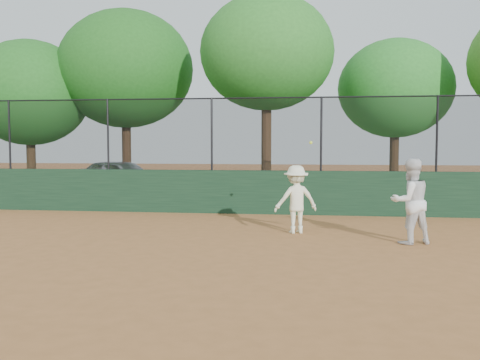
# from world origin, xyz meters

# --- Properties ---
(ground) EXTENTS (80.00, 80.00, 0.00)m
(ground) POSITION_xyz_m (0.00, 0.00, 0.00)
(ground) COLOR #AB6937
(ground) RESTS_ON ground
(back_wall) EXTENTS (26.00, 0.20, 1.20)m
(back_wall) POSITION_xyz_m (0.00, 6.00, 0.60)
(back_wall) COLOR #193822
(back_wall) RESTS_ON ground
(grass_strip) EXTENTS (36.00, 12.00, 0.01)m
(grass_strip) POSITION_xyz_m (0.00, 12.00, 0.00)
(grass_strip) COLOR #2A571B
(grass_strip) RESTS_ON ground
(parked_car) EXTENTS (4.28, 2.76, 1.35)m
(parked_car) POSITION_xyz_m (-4.77, 10.48, 0.68)
(parked_car) COLOR #B3B7BD
(parked_car) RESTS_ON ground
(player_second) EXTENTS (0.98, 0.88, 1.66)m
(player_second) POSITION_xyz_m (4.15, 2.03, 0.83)
(player_second) COLOR white
(player_second) RESTS_ON ground
(player_main) EXTENTS (1.08, 0.84, 2.00)m
(player_main) POSITION_xyz_m (1.92, 2.98, 0.74)
(player_main) COLOR white
(player_main) RESTS_ON ground
(fence_assembly) EXTENTS (26.00, 0.06, 2.00)m
(fence_assembly) POSITION_xyz_m (-0.03, 6.00, 2.24)
(fence_assembly) COLOR black
(fence_assembly) RESTS_ON back_wall
(tree_0) EXTENTS (4.84, 4.40, 6.03)m
(tree_0) POSITION_xyz_m (-8.92, 11.54, 3.94)
(tree_0) COLOR #442C18
(tree_0) RESTS_ON ground
(tree_1) EXTENTS (5.40, 4.91, 7.22)m
(tree_1) POSITION_xyz_m (-5.13, 12.10, 4.87)
(tree_1) COLOR #3D2615
(tree_1) RESTS_ON ground
(tree_2) EXTENTS (4.67, 4.25, 7.12)m
(tree_2) POSITION_xyz_m (0.66, 10.22, 5.09)
(tree_2) COLOR #482D19
(tree_2) RESTS_ON ground
(tree_3) EXTENTS (4.43, 4.03, 5.98)m
(tree_3) POSITION_xyz_m (5.45, 12.94, 4.05)
(tree_3) COLOR #3D2614
(tree_3) RESTS_ON ground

